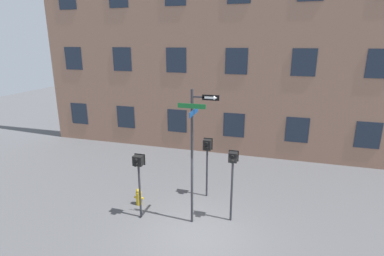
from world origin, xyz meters
name	(u,v)px	position (x,y,z in m)	size (l,w,h in m)	color
ground_plane	(197,234)	(0.00, 0.00, 0.00)	(60.00, 60.00, 0.00)	#515154
building_facade	(239,27)	(0.00, 8.20, 7.15)	(24.00, 0.63, 14.29)	#936B56
street_sign_pole	(194,147)	(-0.31, 0.66, 2.91)	(1.38, 1.00, 4.90)	#2D2D33
pedestrian_signal_left	(139,169)	(-2.31, 0.41, 1.97)	(0.41, 0.40, 2.49)	#2D2D33
pedestrian_signal_right	(233,168)	(0.96, 1.15, 2.08)	(0.35, 0.40, 2.70)	#2D2D33
pedestrian_signal_across	(207,151)	(-0.32, 2.67, 2.03)	(0.38, 0.40, 2.57)	#2D2D33
fire_hydrant	(139,197)	(-2.78, 1.23, 0.34)	(0.40, 0.24, 0.70)	gold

